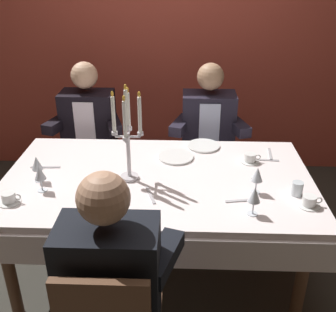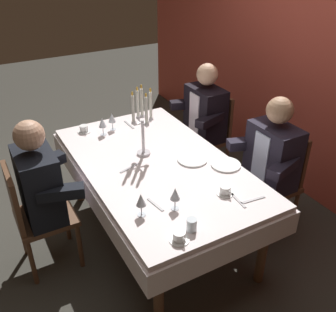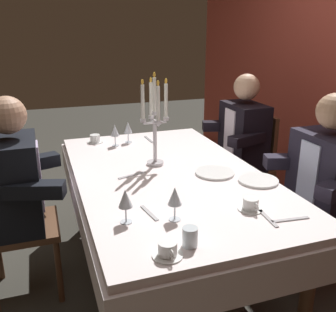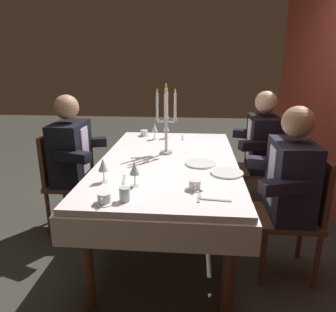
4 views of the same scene
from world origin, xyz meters
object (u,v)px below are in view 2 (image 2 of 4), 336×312
dining_table (157,175)px  dinner_plate_1 (226,165)px  wine_glass_1 (112,118)px  seated_diner_0 (206,113)px  seated_diner_2 (273,155)px  water_tumbler_0 (192,225)px  coffee_cup_2 (84,129)px  wine_glass_0 (102,123)px  candelabra (143,123)px  dinner_plate_0 (192,159)px  wine_glass_3 (141,200)px  coffee_cup_1 (179,237)px  seated_diner_1 (38,185)px  coffee_cup_0 (225,190)px  wine_glass_2 (175,194)px

dining_table → dinner_plate_1: bearing=56.1°
wine_glass_1 → seated_diner_0: 0.98m
seated_diner_2 → water_tumbler_0: bearing=-67.3°
coffee_cup_2 → wine_glass_0: bearing=42.9°
water_tumbler_0 → seated_diner_0: bearing=143.1°
candelabra → dinner_plate_0: size_ratio=2.48×
wine_glass_3 → water_tumbler_0: bearing=35.8°
dining_table → wine_glass_0: size_ratio=11.83×
wine_glass_0 → coffee_cup_2: bearing=-137.1°
coffee_cup_1 → seated_diner_2: bearing=112.4°
dinner_plate_1 → wine_glass_0: size_ratio=1.42×
candelabra → seated_diner_2: 1.10m
seated_diner_0 → seated_diner_2: same height
candelabra → dinner_plate_0: (0.28, 0.29, -0.28)m
candelabra → seated_diner_1: candelabra is taller
coffee_cup_1 → seated_diner_2: size_ratio=0.11×
dinner_plate_1 → coffee_cup_0: (0.30, -0.23, 0.02)m
water_tumbler_0 → coffee_cup_2: (-1.60, -0.14, -0.01)m
dinner_plate_0 → coffee_cup_2: (-0.91, -0.59, 0.02)m
seated_diner_2 → wine_glass_3: bearing=-82.5°
wine_glass_3 → coffee_cup_2: wine_glass_3 is taller
coffee_cup_1 → seated_diner_2: 1.28m
dinner_plate_1 → seated_diner_0: bearing=154.6°
coffee_cup_1 → wine_glass_0: bearing=176.2°
coffee_cup_0 → coffee_cup_1: size_ratio=1.00×
wine_glass_3 → seated_diner_2: seated_diner_2 is taller
dining_table → seated_diner_2: bearing=68.0°
seated_diner_0 → dining_table: bearing=-55.0°
dinner_plate_0 → dinner_plate_1: same height
candelabra → wine_glass_0: 0.54m
coffee_cup_1 → seated_diner_0: seated_diner_0 is taller
wine_glass_0 → wine_glass_2: bearing=1.2°
wine_glass_1 → coffee_cup_1: 1.57m
water_tumbler_0 → seated_diner_0: 1.78m
dinner_plate_1 → wine_glass_1: size_ratio=1.42×
wine_glass_3 → seated_diner_1: 0.85m
wine_glass_0 → coffee_cup_1: wine_glass_0 is taller
candelabra → coffee_cup_1: bearing=-14.5°
seated_diner_0 → seated_diner_1: same height
seated_diner_1 → seated_diner_2: bearing=74.1°
candelabra → coffee_cup_1: (1.01, -0.26, -0.26)m
candelabra → seated_diner_2: size_ratio=0.48×
wine_glass_2 → coffee_cup_0: size_ratio=1.24×
dinner_plate_1 → wine_glass_2: (0.27, -0.62, 0.11)m
dining_table → candelabra: size_ratio=3.27×
coffee_cup_1 → coffee_cup_2: same height
coffee_cup_2 → seated_diner_2: size_ratio=0.11×
wine_glass_1 → coffee_cup_1: (1.56, -0.21, -0.09)m
candelabra → dinner_plate_0: candelabra is taller
dining_table → dinner_plate_0: dinner_plate_0 is taller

